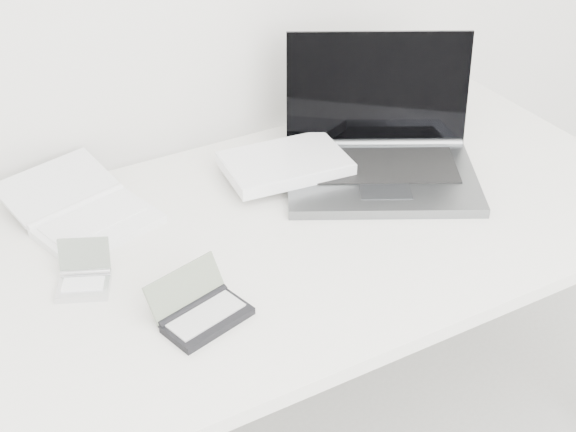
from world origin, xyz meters
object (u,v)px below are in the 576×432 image
desk (291,245)px  laptop_large (356,155)px  netbook_open_white (86,213)px  palmtop_charcoal (201,311)px

desk → laptop_large: size_ratio=2.70×
netbook_open_white → desk: bearing=-48.1°
laptop_large → palmtop_charcoal: laptop_large is taller
desk → palmtop_charcoal: size_ratio=8.99×
desk → laptop_large: 0.28m
desk → palmtop_charcoal: 0.33m
netbook_open_white → palmtop_charcoal: bearing=-93.9°
desk → laptop_large: bearing=26.5°
desk → netbook_open_white: size_ratio=4.54×
laptop_large → netbook_open_white: laptop_large is taller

